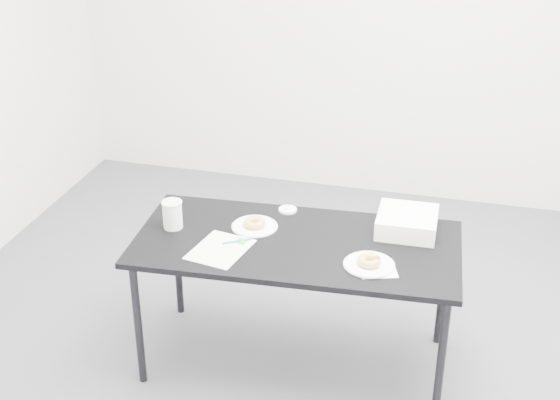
% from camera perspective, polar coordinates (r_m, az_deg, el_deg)
% --- Properties ---
extents(floor, '(4.00, 4.00, 0.00)m').
position_cam_1_polar(floor, '(4.23, -0.22, -10.48)').
color(floor, '#504F54').
rests_on(floor, ground).
extents(wall_back, '(4.00, 0.02, 2.70)m').
position_cam_1_polar(wall_back, '(5.46, 5.38, 13.82)').
color(wall_back, white).
rests_on(wall_back, floor).
extents(table, '(1.59, 0.82, 0.71)m').
position_cam_1_polar(table, '(3.76, 1.22, -3.76)').
color(table, black).
rests_on(table, floor).
extents(scorecard, '(0.29, 0.34, 0.00)m').
position_cam_1_polar(scorecard, '(3.67, -4.40, -3.62)').
color(scorecard, white).
rests_on(scorecard, table).
extents(logo_patch, '(0.06, 0.06, 0.00)m').
position_cam_1_polar(logo_patch, '(3.73, -2.85, -3.02)').
color(logo_patch, green).
rests_on(logo_patch, scorecard).
extents(pen, '(0.12, 0.08, 0.01)m').
position_cam_1_polar(pen, '(3.72, -3.18, -3.02)').
color(pen, '#0D948B').
rests_on(pen, scorecard).
extents(napkin, '(0.21, 0.21, 0.00)m').
position_cam_1_polar(napkin, '(3.54, 7.14, -5.01)').
color(napkin, white).
rests_on(napkin, table).
extents(plate_near, '(0.23, 0.23, 0.01)m').
position_cam_1_polar(plate_near, '(3.56, 6.53, -4.72)').
color(plate_near, white).
rests_on(plate_near, napkin).
extents(donut_near, '(0.13, 0.13, 0.04)m').
position_cam_1_polar(donut_near, '(3.55, 6.55, -4.43)').
color(donut_near, '#BF883C').
rests_on(donut_near, plate_near).
extents(plate_far, '(0.23, 0.23, 0.01)m').
position_cam_1_polar(plate_far, '(3.86, -1.87, -1.94)').
color(plate_far, white).
rests_on(plate_far, table).
extents(donut_far, '(0.13, 0.13, 0.04)m').
position_cam_1_polar(donut_far, '(3.85, -1.87, -1.67)').
color(donut_far, '#BF883C').
rests_on(donut_far, plate_far).
extents(coffee_cup, '(0.09, 0.09, 0.14)m').
position_cam_1_polar(coffee_cup, '(3.86, -7.87, -1.05)').
color(coffee_cup, white).
rests_on(coffee_cup, table).
extents(cup_lid, '(0.09, 0.09, 0.01)m').
position_cam_1_polar(cup_lid, '(4.00, 0.57, -0.72)').
color(cup_lid, white).
rests_on(cup_lid, table).
extents(bakery_box, '(0.29, 0.29, 0.10)m').
position_cam_1_polar(bakery_box, '(3.85, 9.28, -1.61)').
color(bakery_box, white).
rests_on(bakery_box, table).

